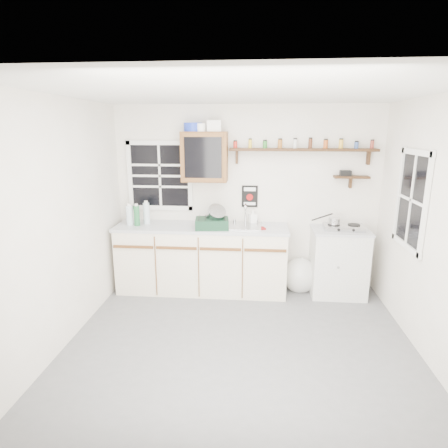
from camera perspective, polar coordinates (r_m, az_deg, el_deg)
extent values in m
cube|color=#595A5C|center=(4.14, 2.44, -17.69)|extent=(3.60, 3.20, 0.02)
cube|color=white|center=(3.53, 2.90, 19.61)|extent=(3.60, 3.20, 0.02)
cube|color=beige|center=(4.12, -23.38, 0.02)|extent=(0.02, 3.20, 2.50)
cube|color=beige|center=(4.00, 29.54, -1.08)|extent=(0.02, 3.20, 2.50)
cube|color=beige|center=(5.21, 3.39, 3.95)|extent=(3.60, 0.02, 2.50)
cube|color=beige|center=(2.12, 0.81, -11.77)|extent=(3.60, 0.02, 2.50)
cube|color=beige|center=(5.17, -3.37, -5.44)|extent=(2.27, 0.60, 0.88)
cube|color=#A9ABB1|center=(5.03, -3.45, -0.50)|extent=(2.31, 0.62, 0.04)
cube|color=#5B3518|center=(4.99, -13.67, -3.41)|extent=(0.53, 0.02, 0.03)
cube|color=#5B3518|center=(4.84, -7.28, -3.65)|extent=(0.53, 0.02, 0.03)
cube|color=#5B3518|center=(4.76, -0.56, -3.87)|extent=(0.53, 0.02, 0.03)
cube|color=#5B3518|center=(4.74, 6.30, -4.03)|extent=(0.53, 0.02, 0.03)
cube|color=beige|center=(5.26, 16.97, -5.70)|extent=(0.70, 0.55, 0.88)
cube|color=#A9ABB1|center=(5.13, 17.34, -0.91)|extent=(0.73, 0.57, 0.03)
cube|color=#AEAEB2|center=(4.98, 2.66, -0.36)|extent=(0.52, 0.44, 0.03)
cylinder|color=#AEAEB2|center=(5.10, 3.31, 1.55)|extent=(0.02, 0.02, 0.28)
cylinder|color=#AEAEB2|center=(5.01, 3.31, 2.85)|extent=(0.02, 0.14, 0.02)
cube|color=#5F3017|center=(5.02, -2.95, 10.19)|extent=(0.60, 0.30, 0.65)
cube|color=black|center=(4.86, -3.22, 10.05)|extent=(0.48, 0.02, 0.52)
cylinder|color=#1B33B4|center=(5.03, -4.75, 14.50)|extent=(0.24, 0.24, 0.11)
cube|color=white|center=(4.99, -1.47, 14.72)|extent=(0.18, 0.15, 0.14)
cylinder|color=white|center=(4.96, -3.52, 14.47)|extent=(0.12, 0.12, 0.10)
cube|color=black|center=(5.06, 11.86, 11.03)|extent=(1.91, 0.18, 0.04)
cube|color=black|center=(5.08, 1.98, 10.19)|extent=(0.03, 0.10, 0.18)
cube|color=black|center=(5.28, 21.13, 9.41)|extent=(0.03, 0.10, 0.18)
cylinder|color=red|center=(5.03, 1.73, 11.98)|extent=(0.05, 0.05, 0.08)
cylinder|color=black|center=(5.03, 1.74, 12.55)|extent=(0.05, 0.05, 0.02)
cylinder|color=gold|center=(5.03, 4.00, 12.09)|extent=(0.04, 0.04, 0.11)
cylinder|color=black|center=(5.02, 4.01, 12.80)|extent=(0.04, 0.04, 0.02)
cylinder|color=#267226|center=(5.03, 6.26, 11.94)|extent=(0.06, 0.06, 0.09)
cylinder|color=black|center=(5.02, 6.28, 12.55)|extent=(0.05, 0.05, 0.02)
cylinder|color=#99591E|center=(5.03, 8.53, 11.97)|extent=(0.06, 0.06, 0.11)
cylinder|color=black|center=(5.03, 8.55, 12.68)|extent=(0.05, 0.05, 0.02)
cylinder|color=silver|center=(5.05, 10.78, 11.92)|extent=(0.05, 0.05, 0.11)
cylinder|color=black|center=(5.05, 10.81, 12.65)|extent=(0.05, 0.05, 0.02)
cylinder|color=#4C2614|center=(5.07, 13.01, 11.86)|extent=(0.05, 0.05, 0.12)
cylinder|color=black|center=(5.07, 13.06, 12.63)|extent=(0.04, 0.04, 0.02)
cylinder|color=#B24C19|center=(5.10, 15.22, 11.64)|extent=(0.06, 0.06, 0.10)
cylinder|color=black|center=(5.10, 15.26, 12.32)|extent=(0.05, 0.05, 0.02)
cylinder|color=gold|center=(5.14, 17.40, 11.55)|extent=(0.06, 0.06, 0.11)
cylinder|color=black|center=(5.14, 17.45, 12.26)|extent=(0.05, 0.05, 0.02)
cylinder|color=#334C8C|center=(5.18, 19.52, 11.24)|extent=(0.05, 0.05, 0.08)
cylinder|color=black|center=(5.18, 19.57, 11.77)|extent=(0.05, 0.05, 0.02)
cylinder|color=maroon|center=(5.23, 21.63, 11.18)|extent=(0.05, 0.05, 0.10)
cylinder|color=black|center=(5.23, 21.69, 11.80)|extent=(0.04, 0.04, 0.02)
cube|color=black|center=(5.22, 18.85, 6.80)|extent=(0.45, 0.15, 0.03)
cube|color=black|center=(5.27, 18.68, 5.99)|extent=(0.03, 0.08, 0.14)
cube|color=black|center=(5.19, 18.03, 7.38)|extent=(0.14, 0.10, 0.07)
cube|color=black|center=(5.18, 3.94, 4.22)|extent=(0.22, 0.01, 0.30)
cube|color=white|center=(5.15, 3.96, 5.30)|extent=(0.16, 0.00, 0.05)
cylinder|color=#A50C0C|center=(5.17, 3.94, 4.10)|extent=(0.09, 0.01, 0.09)
cube|color=white|center=(5.19, 3.92, 3.12)|extent=(0.16, 0.00, 0.04)
cube|color=black|center=(5.31, -9.74, 7.24)|extent=(0.85, 0.02, 0.90)
cube|color=silver|center=(5.31, -9.74, 7.24)|extent=(0.93, 0.03, 0.98)
cube|color=black|center=(4.44, 26.71, 3.28)|extent=(0.02, 0.70, 1.00)
cube|color=silver|center=(4.44, 26.71, 3.28)|extent=(0.03, 0.78, 1.08)
cylinder|color=silver|center=(5.19, -14.19, 1.28)|extent=(0.09, 0.09, 0.27)
cylinder|color=white|center=(5.16, -14.29, 2.87)|extent=(0.05, 0.05, 0.03)
cylinder|color=#226837|center=(5.14, -13.15, 1.23)|extent=(0.08, 0.08, 0.27)
cylinder|color=white|center=(5.11, -13.24, 2.86)|extent=(0.04, 0.04, 0.03)
cylinder|color=silver|center=(5.21, -11.73, 1.60)|extent=(0.08, 0.08, 0.29)
cylinder|color=white|center=(5.18, -11.82, 3.32)|extent=(0.05, 0.05, 0.03)
cube|color=#10311E|center=(4.89, -1.84, 0.10)|extent=(0.46, 0.37, 0.13)
cylinder|color=#AEAEB2|center=(4.85, -1.23, 1.56)|extent=(0.33, 0.35, 0.26)
imported|color=beige|center=(5.12, 4.43, 1.18)|extent=(0.12, 0.12, 0.21)
cube|color=maroon|center=(4.87, 5.47, -0.67)|extent=(0.17, 0.15, 0.02)
cube|color=#AEAEB2|center=(5.10, 17.77, -0.47)|extent=(0.52, 0.30, 0.06)
cylinder|color=black|center=(5.07, 16.40, -0.04)|extent=(0.16, 0.16, 0.01)
cylinder|color=black|center=(5.12, 19.20, -0.10)|extent=(0.16, 0.16, 0.01)
cylinder|color=#AEAEB2|center=(5.06, 16.43, 0.40)|extent=(0.15, 0.15, 0.09)
cylinder|color=black|center=(5.09, 14.71, 1.03)|extent=(0.25, 0.17, 0.15)
ellipsoid|color=silver|center=(5.33, 11.51, -7.70)|extent=(0.45, 0.41, 0.47)
cone|color=silver|center=(5.26, 11.84, -5.54)|extent=(0.13, 0.13, 0.13)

